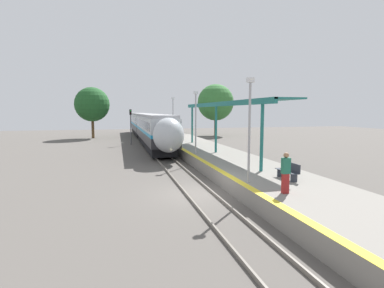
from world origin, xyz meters
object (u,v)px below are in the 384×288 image
object	(u,v)px
person_waiting	(286,172)
railway_signal	(131,123)
lamppost_mid	(196,118)
platform_bench	(288,170)
lamppost_far	(173,116)
lamppost_near	(249,123)
train	(146,125)

from	to	relation	value
person_waiting	railway_signal	xyz separation A→B (m)	(-5.30, 28.80, 1.02)
lamppost_mid	platform_bench	bearing A→B (deg)	-77.27
lamppost_far	railway_signal	bearing A→B (deg)	129.17
lamppost_mid	person_waiting	bearing A→B (deg)	-86.91
platform_bench	lamppost_near	world-z (taller)	lamppost_near
lamppost_far	lamppost_mid	bearing A→B (deg)	-90.00
platform_bench	railway_signal	size ratio (longest dim) A/B	0.37
railway_signal	lamppost_far	distance (m)	7.37
person_waiting	railway_signal	world-z (taller)	railway_signal
train	lamppost_mid	xyz separation A→B (m)	(2.18, -20.30, 1.51)
train	lamppost_mid	bearing A→B (deg)	-83.87
platform_bench	lamppost_far	size ratio (longest dim) A/B	0.33
train	lamppost_near	size ratio (longest dim) A/B	8.16
person_waiting	lamppost_near	world-z (taller)	lamppost_near
platform_bench	railway_signal	bearing A→B (deg)	104.73
train	railway_signal	world-z (taller)	railway_signal
person_waiting	lamppost_near	xyz separation A→B (m)	(-0.69, 2.27, 2.03)
platform_bench	person_waiting	bearing A→B (deg)	-124.39
lamppost_far	lamppost_near	bearing A→B (deg)	-90.00
lamppost_mid	lamppost_far	size ratio (longest dim) A/B	1.00
train	platform_bench	distance (m)	30.96
person_waiting	lamppost_far	world-z (taller)	lamppost_far
railway_signal	train	bearing A→B (deg)	59.95
railway_signal	platform_bench	bearing A→B (deg)	-75.27
train	railway_signal	distance (m)	4.89
platform_bench	person_waiting	world-z (taller)	person_waiting
lamppost_near	lamppost_mid	size ratio (longest dim) A/B	1.00
platform_bench	lamppost_near	bearing A→B (deg)	-176.88
lamppost_mid	lamppost_far	bearing A→B (deg)	90.00
railway_signal	lamppost_mid	bearing A→B (deg)	-74.01
lamppost_near	lamppost_mid	bearing A→B (deg)	90.00
lamppost_mid	lamppost_far	distance (m)	10.43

